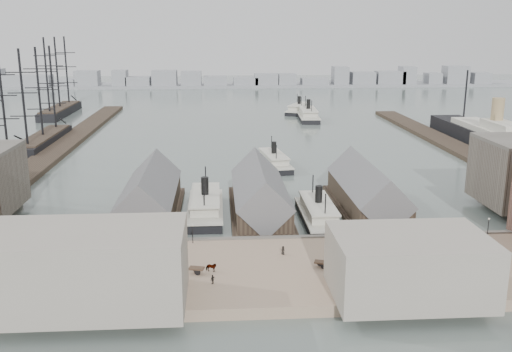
{
  "coord_description": "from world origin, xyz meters",
  "views": [
    {
      "loc": [
        -9.59,
        -113.45,
        42.85
      ],
      "look_at": [
        0.0,
        30.0,
        6.0
      ],
      "focal_mm": 40.0,
      "sensor_mm": 36.0,
      "label": 1
    }
  ],
  "objects": [
    {
      "name": "pedestrian_3",
      "position": [
        -10.93,
        -26.0,
        2.81
      ],
      "size": [
        0.95,
        0.96,
        1.63
      ],
      "primitive_type": "imported",
      "rotation": [
        0.0,
        0.0,
        3.95
      ],
      "color": "black",
      "rests_on": "quay"
    },
    {
      "name": "sailing_ship_mid",
      "position": [
        -76.53,
        106.09,
        2.65
      ],
      "size": [
        8.99,
        51.92,
        36.94
      ],
      "color": "black",
      "rests_on": "ground"
    },
    {
      "name": "seawall",
      "position": [
        0.0,
        -5.2,
        1.15
      ],
      "size": [
        180.0,
        1.2,
        2.3
      ],
      "primitive_type": "cube",
      "color": "#59544C",
      "rests_on": "ground"
    },
    {
      "name": "west_wharf",
      "position": [
        -68.0,
        100.0,
        0.8
      ],
      "size": [
        10.0,
        220.0,
        1.6
      ],
      "primitive_type": "cube",
      "color": "#2D231C",
      "rests_on": "ground"
    },
    {
      "name": "ferry_open_mid",
      "position": [
        34.58,
        162.59,
        2.52
      ],
      "size": [
        10.68,
        30.61,
        10.77
      ],
      "rotation": [
        0.0,
        0.0,
        -0.05
      ],
      "color": "black",
      "rests_on": "ground"
    },
    {
      "name": "pedestrian_5",
      "position": [
        8.6,
        -21.97,
        2.79
      ],
      "size": [
        0.43,
        0.58,
        1.57
      ],
      "primitive_type": "imported",
      "rotation": [
        0.0,
        0.0,
        4.74
      ],
      "color": "black",
      "rests_on": "quay"
    },
    {
      "name": "lamp_post_far_e",
      "position": [
        45.0,
        -7.0,
        4.71
      ],
      "size": [
        0.44,
        0.44,
        3.92
      ],
      "color": "black",
      "rests_on": "quay"
    },
    {
      "name": "pedestrian_11",
      "position": [
        -25.2,
        -21.43,
        2.89
      ],
      "size": [
        0.76,
        0.8,
        1.77
      ],
      "primitive_type": "imported",
      "rotation": [
        0.0,
        0.0,
        4.08
      ],
      "color": "black",
      "rests_on": "quay"
    },
    {
      "name": "ferry_shed_west",
      "position": [
        -26.0,
        16.88,
        4.64
      ],
      "size": [
        14.0,
        42.0,
        12.6
      ],
      "color": "#2D231C",
      "rests_on": "ground"
    },
    {
      "name": "ferry_open_far",
      "position": [
        33.45,
        186.66,
        2.23
      ],
      "size": [
        18.31,
        27.6,
        9.53
      ],
      "rotation": [
        0.0,
        0.0,
        -0.43
      ],
      "color": "black",
      "rests_on": "ground"
    },
    {
      "name": "pedestrian_7",
      "position": [
        36.86,
        -22.64,
        2.83
      ],
      "size": [
        0.95,
        1.22,
        1.66
      ],
      "primitive_type": "imported",
      "rotation": [
        0.0,
        0.0,
        1.92
      ],
      "color": "black",
      "rests_on": "quay"
    },
    {
      "name": "ferry_shed_center",
      "position": [
        0.0,
        16.88,
        4.64
      ],
      "size": [
        14.0,
        42.0,
        12.6
      ],
      "color": "#2D231C",
      "rests_on": "ground"
    },
    {
      "name": "lamp_post_near_e",
      "position": [
        15.0,
        -7.0,
        4.71
      ],
      "size": [
        0.44,
        0.44,
        3.92
      ],
      "color": "black",
      "rests_on": "quay"
    },
    {
      "name": "far_shore",
      "position": [
        -2.07,
        334.14,
        3.91
      ],
      "size": [
        500.0,
        40.0,
        15.72
      ],
      "color": "gray",
      "rests_on": "ground"
    },
    {
      "name": "horse_cart_right",
      "position": [
        10.02,
        -19.99,
        2.77
      ],
      "size": [
        4.76,
        2.84,
        1.47
      ],
      "rotation": [
        0.0,
        0.0,
        1.25
      ],
      "color": "black",
      "rests_on": "quay"
    },
    {
      "name": "ferry_shed_east",
      "position": [
        26.0,
        16.88,
        4.64
      ],
      "size": [
        14.0,
        42.0,
        12.6
      ],
      "color": "#2D231C",
      "rests_on": "ground"
    },
    {
      "name": "pedestrian_4",
      "position": [
        2.15,
        -14.07,
        2.84
      ],
      "size": [
        0.95,
        0.97,
        1.68
      ],
      "primitive_type": "imported",
      "rotation": [
        0.0,
        0.0,
        2.31
      ],
      "color": "black",
      "rests_on": "quay"
    },
    {
      "name": "street_bldg_west",
      "position": [
        -30.0,
        -32.0,
        8.0
      ],
      "size": [
        30.0,
        16.0,
        12.0
      ],
      "primitive_type": "cube",
      "color": "gray",
      "rests_on": "quay"
    },
    {
      "name": "ocean_steamer",
      "position": [
        92.0,
        86.64,
        4.1
      ],
      "size": [
        13.06,
        95.43,
        19.09
      ],
      "color": "black",
      "rests_on": "ground"
    },
    {
      "name": "pedestrian_6",
      "position": [
        15.67,
        -12.03,
        2.85
      ],
      "size": [
        0.95,
        1.03,
        1.71
      ],
      "primitive_type": "imported",
      "rotation": [
        0.0,
        0.0,
        4.24
      ],
      "color": "black",
      "rests_on": "quay"
    },
    {
      "name": "pedestrian_2",
      "position": [
        -18.31,
        -11.96,
        2.88
      ],
      "size": [
        1.01,
        1.29,
        1.76
      ],
      "primitive_type": "imported",
      "rotation": [
        0.0,
        0.0,
        4.36
      ],
      "color": "black",
      "rests_on": "quay"
    },
    {
      "name": "tram",
      "position": [
        32.16,
        -13.78,
        3.93
      ],
      "size": [
        3.07,
        10.66,
        3.77
      ],
      "rotation": [
        0.0,
        0.0,
        0.03
      ],
      "color": "black",
      "rests_on": "quay"
    },
    {
      "name": "lamp_post_near_w",
      "position": [
        -15.0,
        -7.0,
        4.71
      ],
      "size": [
        0.44,
        0.44,
        3.92
      ],
      "color": "black",
      "rests_on": "quay"
    },
    {
      "name": "ferry_open_near",
      "position": [
        8.09,
        64.96,
        2.04
      ],
      "size": [
        10.58,
        25.16,
        8.71
      ],
      "rotation": [
        0.0,
        0.0,
        0.14
      ],
      "color": "black",
      "rests_on": "ground"
    },
    {
      "name": "ferry_docked_east",
      "position": [
        13.0,
        9.96,
        2.13
      ],
      "size": [
        7.64,
        25.45,
        9.09
      ],
      "color": "black",
      "rests_on": "ground"
    },
    {
      "name": "east_wharf",
      "position": [
        78.0,
        90.0,
        0.8
      ],
      "size": [
        10.0,
        180.0,
        1.6
      ],
      "primitive_type": "cube",
      "color": "#2D231C",
      "rests_on": "ground"
    },
    {
      "name": "horse_cart_center",
      "position": [
        -11.96,
        -21.28,
        2.83
      ],
      "size": [
        5.03,
        2.39,
        1.66
      ],
      "rotation": [
        0.0,
        0.0,
        1.32
      ],
      "color": "black",
      "rests_on": "quay"
    },
    {
      "name": "street_bldg_center",
      "position": [
        20.0,
        -32.0,
        7.0
      ],
      "size": [
        24.0,
        16.0,
        10.0
      ],
      "primitive_type": "cube",
      "color": "gray",
      "rests_on": "quay"
    },
    {
      "name": "lamp_post_far_w",
      "position": [
        -45.0,
        -7.0,
        4.71
      ],
      "size": [
        0.44,
        0.44,
        3.92
      ],
      "color": "black",
      "rests_on": "quay"
    },
    {
      "name": "pedestrian_1",
      "position": [
        -44.41,
        -18.12,
        2.86
      ],
      "size": [
        0.92,
        1.02,
        1.72
      ],
      "primitive_type": "imported",
      "rotation": [
        0.0,
        0.0,
        4.31
      ],
      "color": "black",
      "rests_on": "quay"
    },
    {
      "name": "ground",
      "position": [
        0.0,
        0.0,
        0.0
      ],
      "size": [
        900.0,
        900.0,
        0.0
      ],
      "primitive_type": "plane",
      "color": "#54625D",
      "rests_on": "ground"
    },
    {
      "name": "pedestrian_8",
      "position": [
        42.09,
        -14.2,
        2.86
      ],
      "size": [
        0.71,
        1.09,
        1.72
      ],
      "primitive_type": "imported",
      "rotation": [
        0.0,
        0.0,
        4.4
      ],
      "color": "black",
      "rests_on": "quay"
    },
    {
      "name": "quay",
      "position": [
        0.0,
        -20.0,
        1.0
      ],
      "size": [
        180.0,
        30.0,
        2.0
      ],
      "primitive_type": "cube",
      "color": "gray",
      "rests_on": "ground"
    },
    {
      "name": "sailing_ship_far",
      "position": [
        -91.62,
        188.45,
        2.87
      ],
      "size": [
        9.65,
        53.62,
        39.68
      ],
      "color": "black",
      "rests_on": "ground"
    },
    {
      "name": "ferry_docked_west",
      "position": [
        -13.0,
        16.93,
        2.3
      ],
      "size": [
        8.24,
        27.46,
        9.81
      ],
      "color": "black",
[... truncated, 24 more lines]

